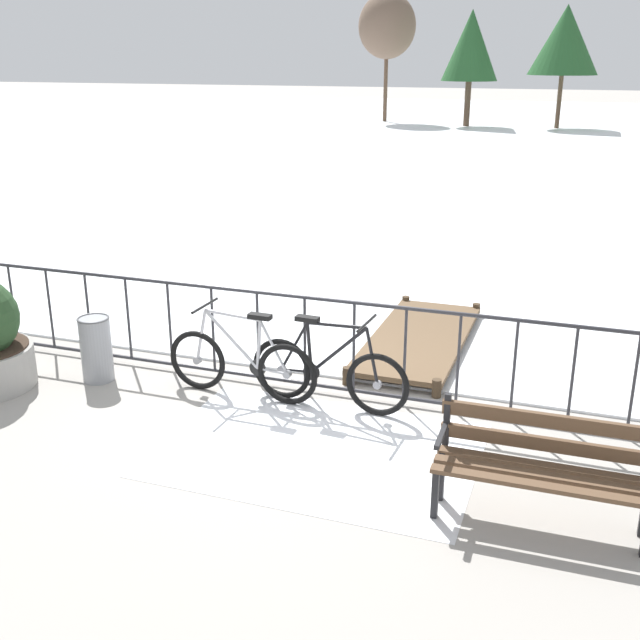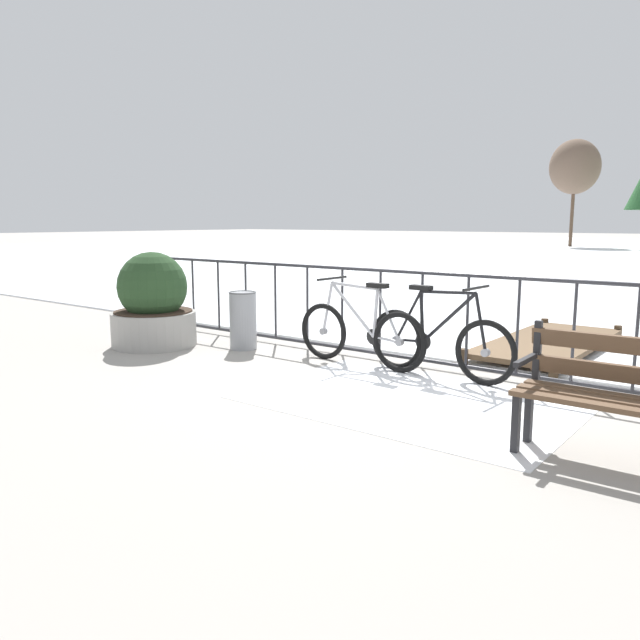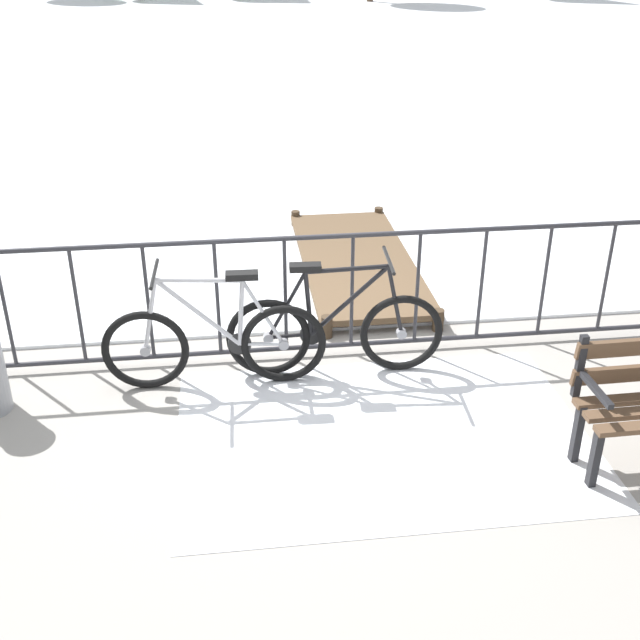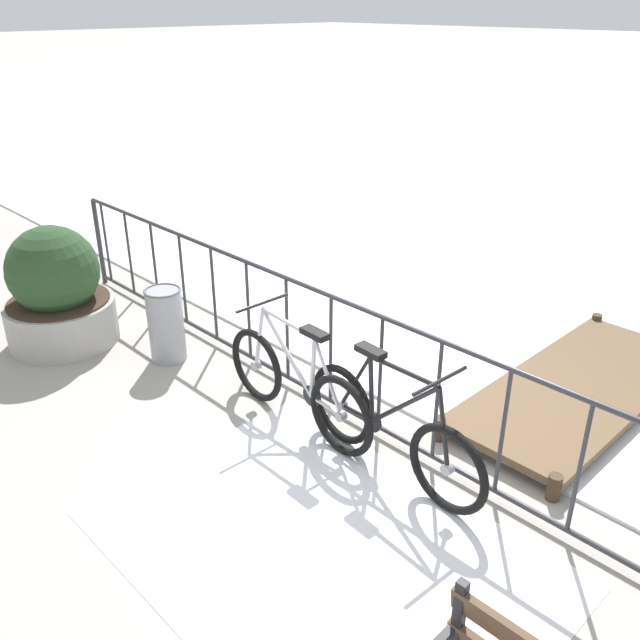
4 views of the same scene
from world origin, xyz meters
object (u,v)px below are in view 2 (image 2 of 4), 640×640
trash_bin (243,320)px  bicycle_near_railing (438,342)px  bicycle_second (360,333)px  planter_with_shrub (153,305)px

trash_bin → bicycle_near_railing: bearing=4.7°
bicycle_second → planter_with_shrub: planter_with_shrub is taller
bicycle_near_railing → bicycle_second: same height
trash_bin → bicycle_second: bearing=4.8°
bicycle_near_railing → planter_with_shrub: (-3.69, -0.77, 0.17)m
bicycle_near_railing → trash_bin: bicycle_near_railing is taller
bicycle_near_railing → bicycle_second: (-0.93, -0.07, 0.00)m
bicycle_second → planter_with_shrub: bearing=-165.7°
bicycle_second → bicycle_near_railing: bearing=4.4°
bicycle_near_railing → planter_with_shrub: planter_with_shrub is taller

